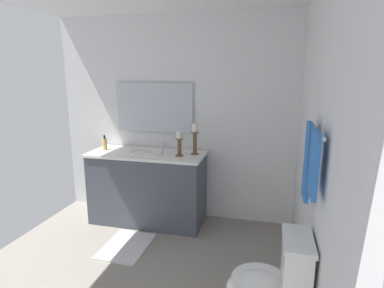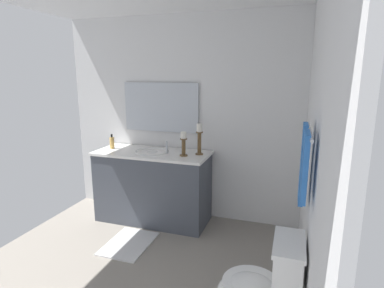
% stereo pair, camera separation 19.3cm
% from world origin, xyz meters
% --- Properties ---
extents(floor, '(2.79, 2.96, 0.02)m').
position_xyz_m(floor, '(0.00, 0.00, -0.01)').
color(floor, gray).
rests_on(floor, ground).
extents(wall_back, '(2.79, 0.04, 2.45)m').
position_xyz_m(wall_back, '(0.00, 1.48, 1.23)').
color(wall_back, white).
rests_on(wall_back, ground).
extents(wall_left, '(0.04, 2.96, 2.45)m').
position_xyz_m(wall_left, '(-1.39, 0.00, 1.23)').
color(wall_left, white).
rests_on(wall_left, ground).
extents(vanity_cabinet, '(0.58, 1.37, 0.86)m').
position_xyz_m(vanity_cabinet, '(-1.07, -0.25, 0.43)').
color(vanity_cabinet, '#474C56').
rests_on(vanity_cabinet, ground).
extents(sink_basin, '(0.40, 0.40, 0.24)m').
position_xyz_m(sink_basin, '(-1.07, -0.25, 0.82)').
color(sink_basin, white).
rests_on(sink_basin, vanity_cabinet).
extents(mirror, '(0.02, 0.97, 0.60)m').
position_xyz_m(mirror, '(-1.35, -0.25, 1.36)').
color(mirror, silver).
extents(candle_holder_tall, '(0.09, 0.09, 0.35)m').
position_xyz_m(candle_holder_tall, '(-1.13, 0.32, 1.05)').
color(candle_holder_tall, brown).
rests_on(candle_holder_tall, vanity_cabinet).
extents(candle_holder_short, '(0.09, 0.09, 0.27)m').
position_xyz_m(candle_holder_short, '(-1.01, 0.17, 1.01)').
color(candle_holder_short, brown).
rests_on(candle_holder_short, vanity_cabinet).
extents(soap_bottle, '(0.06, 0.06, 0.18)m').
position_xyz_m(soap_bottle, '(-1.08, -0.80, 0.94)').
color(soap_bottle, '#E5B259').
rests_on(soap_bottle, vanity_cabinet).
extents(toilet, '(0.39, 0.54, 0.75)m').
position_xyz_m(toilet, '(0.35, 1.20, 0.37)').
color(toilet, white).
rests_on(toilet, ground).
extents(towel_bar, '(0.63, 0.02, 0.02)m').
position_xyz_m(towel_bar, '(0.21, 1.42, 1.42)').
color(towel_bar, silver).
extents(towel_near_vanity, '(0.20, 0.03, 0.54)m').
position_xyz_m(towel_near_vanity, '(0.05, 1.40, 1.17)').
color(towel_near_vanity, blue).
rests_on(towel_near_vanity, towel_bar).
extents(towel_center, '(0.22, 0.03, 0.40)m').
position_xyz_m(towel_center, '(0.37, 1.40, 1.24)').
color(towel_center, blue).
rests_on(towel_center, towel_bar).
extents(bath_mat, '(0.60, 0.44, 0.02)m').
position_xyz_m(bath_mat, '(-0.44, -0.25, 0.01)').
color(bath_mat, silver).
rests_on(bath_mat, ground).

